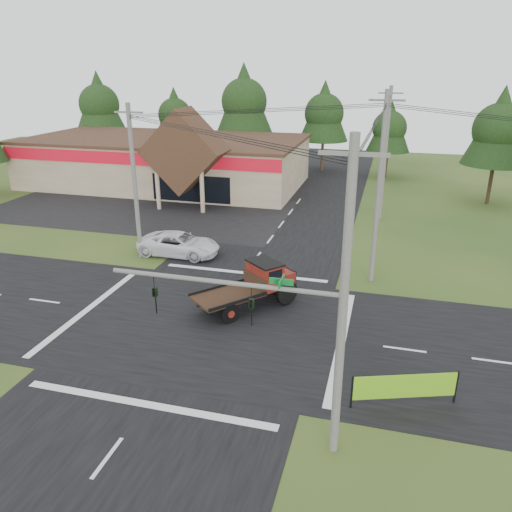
% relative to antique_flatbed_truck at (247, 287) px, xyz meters
% --- Properties ---
extents(ground, '(120.00, 120.00, 0.00)m').
position_rel_antique_flatbed_truck_xyz_m(ground, '(-1.48, -2.35, -1.26)').
color(ground, '#284518').
rests_on(ground, ground).
extents(road_ns, '(12.00, 120.00, 0.02)m').
position_rel_antique_flatbed_truck_xyz_m(road_ns, '(-1.48, -2.35, -1.25)').
color(road_ns, black).
rests_on(road_ns, ground).
extents(road_ew, '(120.00, 12.00, 0.02)m').
position_rel_antique_flatbed_truck_xyz_m(road_ew, '(-1.48, -2.35, -1.25)').
color(road_ew, black).
rests_on(road_ew, ground).
extents(parking_apron, '(28.00, 14.00, 0.02)m').
position_rel_antique_flatbed_truck_xyz_m(parking_apron, '(-15.48, 16.65, -1.25)').
color(parking_apron, black).
rests_on(parking_apron, ground).
extents(cvs_building, '(30.40, 18.20, 9.19)m').
position_rel_antique_flatbed_truck_xyz_m(cvs_building, '(-17.18, 27.22, 1.52)').
color(cvs_building, gray).
rests_on(cvs_building, ground).
extents(traffic_signal_mast, '(8.12, 0.24, 7.00)m').
position_rel_antique_flatbed_truck_xyz_m(traffic_signal_mast, '(4.34, -9.85, 3.17)').
color(traffic_signal_mast, '#595651').
rests_on(traffic_signal_mast, ground).
extents(utility_pole_nr, '(2.00, 0.30, 11.00)m').
position_rel_antique_flatbed_truck_xyz_m(utility_pole_nr, '(6.02, -9.85, 4.38)').
color(utility_pole_nr, '#595651').
rests_on(utility_pole_nr, ground).
extents(utility_pole_nw, '(2.00, 0.30, 10.50)m').
position_rel_antique_flatbed_truck_xyz_m(utility_pole_nw, '(-9.48, 5.65, 4.13)').
color(utility_pole_nw, '#595651').
rests_on(utility_pole_nw, ground).
extents(utility_pole_ne, '(2.00, 0.30, 11.50)m').
position_rel_antique_flatbed_truck_xyz_m(utility_pole_ne, '(6.52, 5.65, 4.63)').
color(utility_pole_ne, '#595651').
rests_on(utility_pole_ne, ground).
extents(utility_pole_n, '(2.00, 0.30, 11.20)m').
position_rel_antique_flatbed_truck_xyz_m(utility_pole_n, '(6.52, 19.65, 4.48)').
color(utility_pole_n, '#595651').
rests_on(utility_pole_n, ground).
extents(tree_row_a, '(6.72, 6.72, 12.12)m').
position_rel_antique_flatbed_truck_xyz_m(tree_row_a, '(-31.48, 37.65, 6.79)').
color(tree_row_a, '#332316').
rests_on(tree_row_a, ground).
extents(tree_row_b, '(5.60, 5.60, 10.10)m').
position_rel_antique_flatbed_truck_xyz_m(tree_row_b, '(-21.48, 39.65, 5.44)').
color(tree_row_b, '#332316').
rests_on(tree_row_b, ground).
extents(tree_row_c, '(7.28, 7.28, 13.13)m').
position_rel_antique_flatbed_truck_xyz_m(tree_row_c, '(-11.48, 38.65, 7.46)').
color(tree_row_c, '#332316').
rests_on(tree_row_c, ground).
extents(tree_row_d, '(6.16, 6.16, 11.11)m').
position_rel_antique_flatbed_truck_xyz_m(tree_row_d, '(-1.48, 39.65, 6.12)').
color(tree_row_d, '#332316').
rests_on(tree_row_d, ground).
extents(tree_row_e, '(5.04, 5.04, 9.09)m').
position_rel_antique_flatbed_truck_xyz_m(tree_row_e, '(6.52, 37.65, 4.77)').
color(tree_row_e, '#332316').
rests_on(tree_row_e, ground).
extents(tree_side_ne, '(6.16, 6.16, 11.11)m').
position_rel_antique_flatbed_truck_xyz_m(tree_side_ne, '(16.52, 27.65, 6.12)').
color(tree_side_ne, '#332316').
rests_on(tree_side_ne, ground).
extents(antique_flatbed_truck, '(5.63, 6.10, 2.52)m').
position_rel_antique_flatbed_truck_xyz_m(antique_flatbed_truck, '(0.00, 0.00, 0.00)').
color(antique_flatbed_truck, '#590C0F').
rests_on(antique_flatbed_truck, ground).
extents(roadside_banner, '(4.13, 1.57, 1.48)m').
position_rel_antique_flatbed_truck_xyz_m(roadside_banner, '(8.41, -6.69, -0.52)').
color(roadside_banner, '#68AC17').
rests_on(roadside_banner, ground).
extents(white_pickup, '(5.85, 2.78, 1.61)m').
position_rel_antique_flatbed_truck_xyz_m(white_pickup, '(-6.98, 6.72, -0.45)').
color(white_pickup, white).
rests_on(white_pickup, ground).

